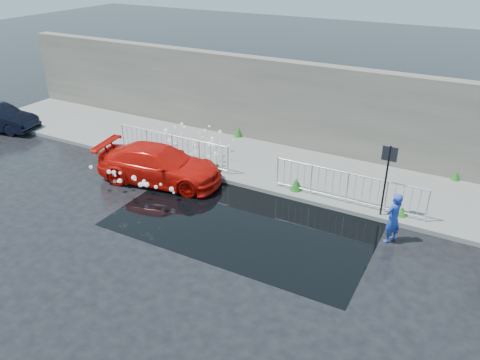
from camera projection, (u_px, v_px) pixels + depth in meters
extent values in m
plane|color=black|center=(216.00, 231.00, 14.23)|extent=(90.00, 90.00, 0.00)
cube|color=slate|center=(283.00, 167.00, 18.12)|extent=(30.00, 4.00, 0.15)
cube|color=slate|center=(260.00, 188.00, 16.55)|extent=(30.00, 0.25, 0.16)
cube|color=#565348|center=(307.00, 106.00, 19.02)|extent=(30.00, 0.60, 3.50)
cube|color=black|center=(246.00, 220.00, 14.80)|extent=(8.00, 5.00, 0.01)
cylinder|color=black|center=(385.00, 184.00, 14.31)|extent=(0.06, 0.06, 2.50)
cube|color=black|center=(390.00, 154.00, 13.86)|extent=(0.45, 0.04, 0.45)
cylinder|color=silver|center=(123.00, 137.00, 19.31)|extent=(0.05, 0.05, 1.10)
cylinder|color=silver|center=(228.00, 160.00, 17.18)|extent=(0.05, 0.05, 1.10)
cylinder|color=silver|center=(172.00, 135.00, 18.01)|extent=(5.00, 0.04, 0.04)
cylinder|color=silver|center=(173.00, 158.00, 18.44)|extent=(5.00, 0.04, 0.04)
cylinder|color=silver|center=(278.00, 172.00, 16.33)|extent=(0.05, 0.05, 1.10)
cylinder|color=silver|center=(428.00, 206.00, 14.20)|extent=(0.05, 0.05, 1.10)
cylinder|color=silver|center=(349.00, 173.00, 15.03)|extent=(5.00, 0.04, 0.04)
cylinder|color=silver|center=(346.00, 199.00, 15.46)|extent=(5.00, 0.04, 0.04)
cone|color=#1A4D14|center=(138.00, 148.00, 19.22)|extent=(0.40, 0.40, 0.35)
cone|color=#1A4D14|center=(217.00, 167.00, 17.61)|extent=(0.36, 0.36, 0.32)
cone|color=#1A4D14|center=(296.00, 184.00, 16.22)|extent=(0.44, 0.44, 0.45)
cone|color=#1A4D14|center=(402.00, 211.00, 14.72)|extent=(0.38, 0.38, 0.28)
cone|color=#1A4D14|center=(239.00, 132.00, 20.76)|extent=(0.42, 0.42, 0.42)
cone|color=#1A4D14|center=(456.00, 176.00, 16.95)|extent=(0.34, 0.34, 0.30)
sphere|color=white|center=(175.00, 156.00, 18.28)|extent=(0.08, 0.08, 0.08)
sphere|color=white|center=(182.00, 124.00, 19.66)|extent=(0.13, 0.13, 0.13)
sphere|color=white|center=(213.00, 145.00, 18.03)|extent=(0.15, 0.15, 0.15)
sphere|color=white|center=(205.00, 130.00, 19.17)|extent=(0.10, 0.10, 0.10)
sphere|color=white|center=(202.00, 137.00, 18.79)|extent=(0.08, 0.08, 0.08)
sphere|color=white|center=(149.00, 148.00, 18.81)|extent=(0.18, 0.18, 0.18)
sphere|color=white|center=(162.00, 150.00, 18.42)|extent=(0.17, 0.17, 0.17)
sphere|color=white|center=(209.00, 145.00, 18.11)|extent=(0.10, 0.10, 0.10)
sphere|color=white|center=(158.00, 152.00, 18.61)|extent=(0.12, 0.12, 0.12)
sphere|color=white|center=(220.00, 132.00, 18.91)|extent=(0.14, 0.14, 0.14)
sphere|color=white|center=(152.00, 159.00, 18.21)|extent=(0.08, 0.08, 0.08)
sphere|color=white|center=(194.00, 152.00, 18.10)|extent=(0.18, 0.18, 0.18)
sphere|color=white|center=(171.00, 151.00, 18.54)|extent=(0.08, 0.08, 0.08)
sphere|color=white|center=(175.00, 143.00, 18.68)|extent=(0.11, 0.11, 0.11)
sphere|color=white|center=(199.00, 132.00, 19.25)|extent=(0.07, 0.07, 0.07)
sphere|color=white|center=(175.00, 127.00, 19.58)|extent=(0.10, 0.10, 0.10)
sphere|color=white|center=(228.00, 145.00, 18.14)|extent=(0.08, 0.08, 0.08)
sphere|color=white|center=(171.00, 157.00, 18.34)|extent=(0.13, 0.13, 0.13)
sphere|color=white|center=(194.00, 146.00, 18.20)|extent=(0.14, 0.14, 0.14)
sphere|color=white|center=(220.00, 143.00, 18.19)|extent=(0.08, 0.08, 0.08)
sphere|color=white|center=(233.00, 140.00, 18.15)|extent=(0.07, 0.07, 0.07)
sphere|color=white|center=(211.00, 169.00, 17.17)|extent=(0.09, 0.09, 0.09)
sphere|color=white|center=(188.00, 140.00, 18.60)|extent=(0.06, 0.06, 0.06)
sphere|color=white|center=(209.00, 157.00, 17.76)|extent=(0.16, 0.16, 0.16)
sphere|color=white|center=(209.00, 142.00, 18.50)|extent=(0.09, 0.09, 0.09)
sphere|color=white|center=(169.00, 140.00, 19.10)|extent=(0.16, 0.16, 0.16)
sphere|color=white|center=(212.00, 139.00, 18.50)|extent=(0.14, 0.14, 0.14)
sphere|color=white|center=(188.00, 163.00, 17.61)|extent=(0.08, 0.08, 0.08)
sphere|color=white|center=(185.00, 127.00, 19.33)|extent=(0.12, 0.12, 0.12)
sphere|color=white|center=(216.00, 154.00, 17.78)|extent=(0.17, 0.17, 0.17)
sphere|color=white|center=(163.00, 152.00, 18.51)|extent=(0.14, 0.14, 0.14)
sphere|color=white|center=(194.00, 143.00, 18.54)|extent=(0.12, 0.12, 0.12)
sphere|color=white|center=(181.00, 134.00, 18.99)|extent=(0.07, 0.07, 0.07)
sphere|color=white|center=(211.00, 141.00, 18.25)|extent=(0.09, 0.09, 0.09)
sphere|color=white|center=(192.00, 173.00, 17.41)|extent=(0.17, 0.17, 0.17)
sphere|color=white|center=(191.00, 154.00, 18.02)|extent=(0.10, 0.10, 0.10)
sphere|color=white|center=(173.00, 157.00, 18.34)|extent=(0.18, 0.18, 0.18)
sphere|color=white|center=(209.00, 126.00, 19.19)|extent=(0.10, 0.10, 0.10)
sphere|color=white|center=(166.00, 130.00, 19.55)|extent=(0.16, 0.16, 0.16)
sphere|color=white|center=(209.00, 166.00, 17.44)|extent=(0.10, 0.10, 0.10)
sphere|color=white|center=(156.00, 187.00, 15.17)|extent=(0.12, 0.12, 0.12)
sphere|color=white|center=(141.00, 185.00, 14.92)|extent=(0.16, 0.16, 0.16)
sphere|color=white|center=(120.00, 173.00, 16.22)|extent=(0.11, 0.11, 0.11)
sphere|color=white|center=(144.00, 184.00, 14.97)|extent=(0.16, 0.16, 0.16)
sphere|color=white|center=(174.00, 193.00, 15.39)|extent=(0.08, 0.08, 0.08)
sphere|color=white|center=(91.00, 167.00, 16.10)|extent=(0.13, 0.13, 0.13)
sphere|color=white|center=(134.00, 178.00, 15.56)|extent=(0.17, 0.17, 0.17)
sphere|color=white|center=(147.00, 184.00, 14.78)|extent=(0.17, 0.17, 0.17)
sphere|color=white|center=(109.00, 172.00, 16.06)|extent=(0.15, 0.15, 0.15)
sphere|color=white|center=(147.00, 184.00, 14.79)|extent=(0.11, 0.11, 0.11)
sphere|color=white|center=(171.00, 189.00, 15.73)|extent=(0.16, 0.16, 0.16)
sphere|color=white|center=(135.00, 180.00, 14.95)|extent=(0.07, 0.07, 0.07)
sphere|color=white|center=(118.00, 181.00, 16.28)|extent=(0.10, 0.10, 0.10)
sphere|color=white|center=(120.00, 181.00, 15.33)|extent=(0.15, 0.15, 0.15)
sphere|color=white|center=(135.00, 181.00, 16.58)|extent=(0.10, 0.10, 0.10)
sphere|color=white|center=(115.00, 181.00, 16.87)|extent=(0.15, 0.15, 0.15)
sphere|color=white|center=(114.00, 172.00, 15.50)|extent=(0.15, 0.15, 0.15)
sphere|color=white|center=(115.00, 175.00, 15.31)|extent=(0.07, 0.07, 0.07)
sphere|color=white|center=(144.00, 181.00, 16.08)|extent=(0.13, 0.13, 0.13)
sphere|color=white|center=(120.00, 181.00, 15.41)|extent=(0.11, 0.11, 0.11)
sphere|color=white|center=(161.00, 184.00, 15.93)|extent=(0.10, 0.10, 0.10)
imported|color=red|center=(160.00, 165.00, 16.92)|extent=(4.86, 2.63, 1.34)
imported|color=#2240AE|center=(393.00, 218.00, 13.41)|extent=(0.60, 0.68, 1.57)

